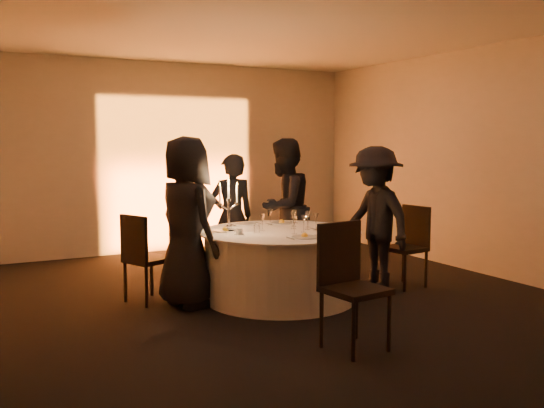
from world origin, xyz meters
name	(u,v)px	position (x,y,z in m)	size (l,w,h in m)	color
floor	(280,298)	(0.00, 0.00, 0.00)	(7.00, 7.00, 0.00)	black
ceiling	(281,25)	(0.00, 0.00, 3.00)	(7.00, 7.00, 0.00)	silver
wall_back	(177,157)	(0.00, 3.50, 1.50)	(7.00, 7.00, 0.00)	#B5B1A8
wall_right	(479,161)	(3.00, 0.00, 1.50)	(7.00, 7.00, 0.00)	#B5B1A8
uplighter_fixture	(185,249)	(0.00, 3.20, 0.05)	(0.25, 0.12, 0.10)	black
banquet_table	(280,265)	(0.00, 0.00, 0.38)	(1.80, 1.80, 0.77)	black
chair_left	(143,253)	(-1.41, 0.53, 0.55)	(0.56, 0.56, 0.97)	black
chair_back_left	(183,239)	(-0.57, 1.61, 0.48)	(0.48, 0.48, 0.86)	black
chair_back_right	(287,230)	(0.80, 1.28, 0.55)	(0.58, 0.58, 0.98)	black
chair_right	(409,241)	(1.68, -0.19, 0.55)	(0.48, 0.48, 0.98)	black
chair_front	(348,277)	(-0.24, -1.67, 0.61)	(0.52, 0.52, 1.07)	black
guest_left	(187,222)	(-1.02, 0.21, 0.91)	(0.89, 0.58, 1.81)	black
guest_back_left	(232,217)	(-0.06, 1.20, 0.80)	(0.58, 0.38, 1.60)	black
guest_back_right	(284,208)	(0.60, 1.01, 0.90)	(0.87, 0.68, 1.80)	black
guest_right	(375,218)	(1.25, -0.06, 0.85)	(1.10, 0.63, 1.70)	black
plate_left	(225,230)	(-0.55, 0.26, 0.79)	(0.36, 0.28, 0.08)	white
plate_back_left	(246,224)	(-0.13, 0.62, 0.78)	(0.36, 0.25, 0.01)	white
plate_back_right	(282,222)	(0.29, 0.50, 0.79)	(0.35, 0.26, 0.08)	white
plate_right	(327,228)	(0.55, -0.10, 0.78)	(0.36, 0.24, 0.01)	white
plate_front	(305,236)	(-0.01, -0.54, 0.79)	(0.36, 0.27, 0.08)	white
coffee_cup	(239,232)	(-0.52, -0.03, 0.80)	(0.11, 0.11, 0.07)	white
candelabra	(229,213)	(-0.55, 0.16, 0.98)	(0.25, 0.12, 0.60)	white
wine_glass_a	(294,215)	(0.30, 0.22, 0.91)	(0.07, 0.07, 0.19)	silver
wine_glass_b	(308,218)	(0.31, -0.07, 0.91)	(0.07, 0.07, 0.19)	silver
wine_glass_c	(270,214)	(0.10, 0.44, 0.91)	(0.07, 0.07, 0.19)	silver
wine_glass_d	(304,220)	(0.16, -0.23, 0.91)	(0.07, 0.07, 0.19)	silver
wine_glass_e	(316,218)	(0.37, -0.15, 0.91)	(0.07, 0.07, 0.19)	silver
wine_glass_f	(294,222)	(0.01, -0.30, 0.91)	(0.07, 0.07, 0.19)	silver
wine_glass_g	(293,217)	(0.20, 0.05, 0.91)	(0.07, 0.07, 0.19)	silver
wine_glass_h	(263,219)	(-0.18, 0.08, 0.91)	(0.07, 0.07, 0.19)	silver
wine_glass_i	(308,215)	(0.41, 0.09, 0.91)	(0.07, 0.07, 0.19)	silver
tumbler_a	(257,229)	(-0.30, -0.02, 0.82)	(0.07, 0.07, 0.09)	silver
tumbler_b	(328,229)	(0.39, -0.38, 0.82)	(0.07, 0.07, 0.09)	silver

